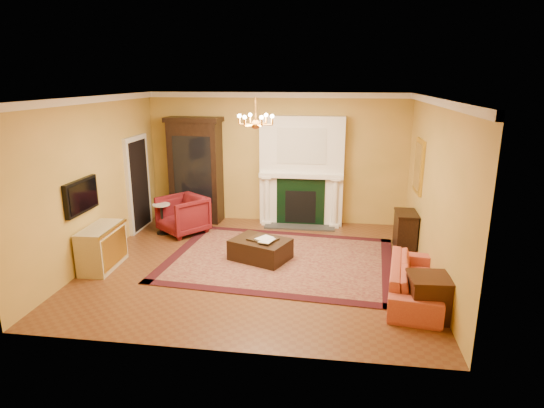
% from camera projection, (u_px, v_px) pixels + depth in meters
% --- Properties ---
extents(floor, '(6.00, 5.50, 0.02)m').
position_uv_depth(floor, '(257.00, 265.00, 8.33)').
color(floor, brown).
rests_on(floor, ground).
extents(ceiling, '(6.00, 5.50, 0.02)m').
position_uv_depth(ceiling, '(255.00, 97.00, 7.52)').
color(ceiling, silver).
rests_on(ceiling, wall_back).
extents(wall_back, '(6.00, 0.02, 3.00)m').
position_uv_depth(wall_back, '(277.00, 158.00, 10.56)').
color(wall_back, gold).
rests_on(wall_back, floor).
extents(wall_front, '(6.00, 0.02, 3.00)m').
position_uv_depth(wall_front, '(216.00, 239.00, 5.29)').
color(wall_front, gold).
rests_on(wall_front, floor).
extents(wall_left, '(0.02, 5.50, 3.00)m').
position_uv_depth(wall_left, '(95.00, 180.00, 8.33)').
color(wall_left, gold).
rests_on(wall_left, floor).
extents(wall_right, '(0.02, 5.50, 3.00)m').
position_uv_depth(wall_right, '(435.00, 191.00, 7.53)').
color(wall_right, gold).
rests_on(wall_right, floor).
extents(fireplace, '(1.90, 0.70, 2.50)m').
position_uv_depth(fireplace, '(302.00, 174.00, 10.38)').
color(fireplace, white).
rests_on(fireplace, wall_back).
extents(crown_molding, '(6.00, 5.50, 0.12)m').
position_uv_depth(crown_molding, '(264.00, 98.00, 8.45)').
color(crown_molding, white).
rests_on(crown_molding, ceiling).
extents(doorway, '(0.08, 1.05, 2.10)m').
position_uv_depth(doorway, '(138.00, 184.00, 10.07)').
color(doorway, silver).
rests_on(doorway, wall_left).
extents(tv_panel, '(0.09, 0.95, 0.58)m').
position_uv_depth(tv_panel, '(81.00, 196.00, 7.79)').
color(tv_panel, black).
rests_on(tv_panel, wall_left).
extents(gilt_mirror, '(0.06, 0.76, 1.05)m').
position_uv_depth(gilt_mirror, '(419.00, 166.00, 8.83)').
color(gilt_mirror, gold).
rests_on(gilt_mirror, wall_right).
extents(chandelier, '(0.63, 0.55, 0.53)m').
position_uv_depth(chandelier, '(256.00, 121.00, 7.63)').
color(chandelier, gold).
rests_on(chandelier, ceiling).
extents(oriental_rug, '(4.40, 3.45, 0.02)m').
position_uv_depth(oriental_rug, '(280.00, 259.00, 8.56)').
color(oriental_rug, '#430E15').
rests_on(oriental_rug, floor).
extents(china_cabinet, '(1.20, 0.60, 2.34)m').
position_uv_depth(china_cabinet, '(196.00, 172.00, 10.64)').
color(china_cabinet, black).
rests_on(china_cabinet, floor).
extents(wingback_armchair, '(1.21, 1.20, 0.91)m').
position_uv_depth(wingback_armchair, '(183.00, 213.00, 9.92)').
color(wingback_armchair, maroon).
rests_on(wingback_armchair, floor).
extents(pedestal_table, '(0.38, 0.38, 0.67)m').
position_uv_depth(pedestal_table, '(162.00, 216.00, 9.90)').
color(pedestal_table, black).
rests_on(pedestal_table, floor).
extents(commode, '(0.52, 1.04, 0.77)m').
position_uv_depth(commode, '(102.00, 247.00, 8.12)').
color(commode, beige).
rests_on(commode, floor).
extents(coral_sofa, '(0.83, 1.98, 0.75)m').
position_uv_depth(coral_sofa, '(415.00, 275.00, 7.00)').
color(coral_sofa, '#BB563B').
rests_on(coral_sofa, floor).
extents(end_table, '(0.56, 0.56, 0.61)m').
position_uv_depth(end_table, '(428.00, 298.00, 6.42)').
color(end_table, black).
rests_on(end_table, floor).
extents(console_table, '(0.38, 0.66, 0.73)m').
position_uv_depth(console_table, '(405.00, 231.00, 9.02)').
color(console_table, black).
rests_on(console_table, floor).
extents(leather_ottoman, '(1.23, 1.08, 0.38)m').
position_uv_depth(leather_ottoman, '(260.00, 249.00, 8.52)').
color(leather_ottoman, black).
rests_on(leather_ottoman, oriental_rug).
extents(ottoman_tray, '(0.62, 0.57, 0.03)m').
position_uv_depth(ottoman_tray, '(263.00, 239.00, 8.44)').
color(ottoman_tray, black).
rests_on(ottoman_tray, leather_ottoman).
extents(book_a, '(0.21, 0.16, 0.31)m').
position_uv_depth(book_a, '(260.00, 230.00, 8.42)').
color(book_a, gray).
rests_on(book_a, ottoman_tray).
extents(book_b, '(0.22, 0.09, 0.31)m').
position_uv_depth(book_b, '(261.00, 232.00, 8.29)').
color(book_b, gray).
rests_on(book_b, ottoman_tray).
extents(topiary_left, '(0.15, 0.15, 0.39)m').
position_uv_depth(topiary_left, '(275.00, 163.00, 10.36)').
color(topiary_left, tan).
rests_on(topiary_left, fireplace).
extents(topiary_right, '(0.14, 0.14, 0.39)m').
position_uv_depth(topiary_right, '(329.00, 164.00, 10.19)').
color(topiary_right, tan).
rests_on(topiary_right, fireplace).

